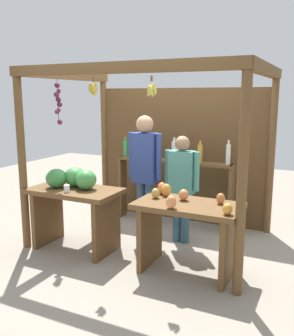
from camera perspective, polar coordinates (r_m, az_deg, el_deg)
name	(u,v)px	position (r m, az deg, el deg)	size (l,w,h in m)	color
ground_plane	(153,239)	(5.32, 0.93, -10.69)	(12.00, 12.00, 0.00)	gray
market_stall	(166,139)	(5.38, 2.86, 4.48)	(2.88, 2.05, 2.31)	brown
fruit_counter_left	(74,197)	(4.90, -10.97, -4.29)	(1.16, 0.64, 1.05)	brown
fruit_counter_right	(187,222)	(4.22, 6.08, -8.14)	(1.16, 0.66, 0.95)	brown
bottle_shelf_unit	(173,174)	(5.74, 4.02, -0.91)	(1.84, 0.22, 1.35)	brown
vendor_man	(145,166)	(5.06, -0.34, 0.35)	(0.48, 0.23, 1.70)	#385176
vendor_woman	(182,181)	(4.99, 5.29, -1.90)	(0.48, 0.20, 1.45)	#2F566B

